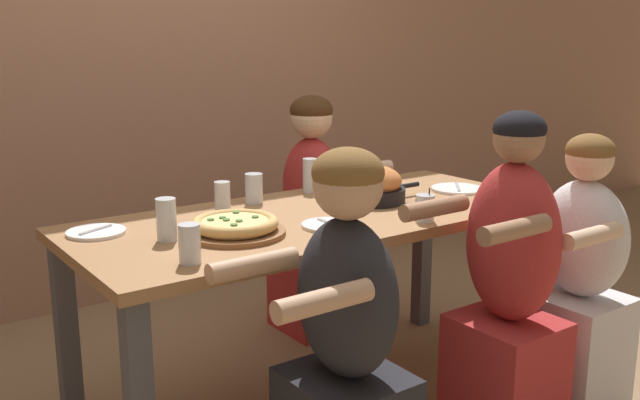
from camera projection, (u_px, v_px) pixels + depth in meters
ground_plane at (320, 399)px, 2.88m from camera, size 18.00×18.00×0.00m
restaurant_back_panel at (145, 4)px, 3.79m from camera, size 10.00×0.06×3.20m
dining_table at (320, 237)px, 2.73m from camera, size 1.88×0.81×0.78m
pizza_board_main at (235, 226)px, 2.40m from camera, size 0.34×0.34×0.06m
skillet_bowl at (373, 186)px, 2.87m from camera, size 0.38×0.26×0.15m
empty_plate_a at (457, 189)px, 3.10m from camera, size 0.23×0.23×0.02m
empty_plate_b at (329, 225)px, 2.51m from camera, size 0.19×0.19×0.02m
empty_plate_c at (96, 232)px, 2.42m from camera, size 0.20×0.20×0.02m
cocktail_glass_blue at (425, 209)px, 2.58m from camera, size 0.07×0.07×0.12m
drinking_glass_a at (222, 198)px, 2.74m from camera, size 0.06×0.06×0.11m
drinking_glass_b at (254, 188)px, 2.85m from camera, size 0.07×0.07×0.12m
drinking_glass_c at (310, 177)px, 3.05m from camera, size 0.06×0.06×0.15m
drinking_glass_d at (190, 246)px, 2.10m from camera, size 0.07×0.07×0.12m
drinking_glass_e at (166, 222)px, 2.33m from camera, size 0.07×0.07×0.14m
diner_near_midleft at (345, 357)px, 2.07m from camera, size 0.51×0.40×1.14m
diner_far_midright at (312, 224)px, 3.48m from camera, size 0.51×0.40×1.17m
diner_near_right at (578, 290)px, 2.71m from camera, size 0.51×0.40×1.09m
diner_near_midright at (508, 300)px, 2.47m from camera, size 0.51×0.40×1.20m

